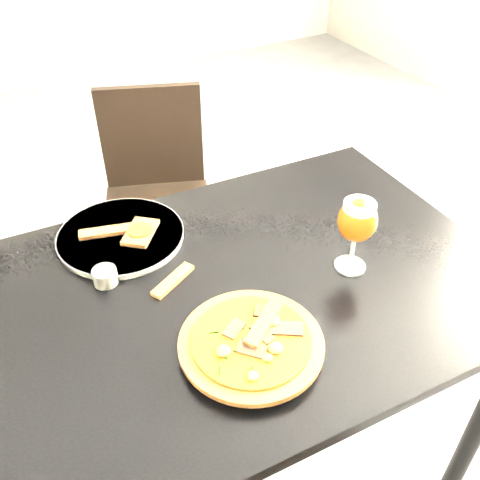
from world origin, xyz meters
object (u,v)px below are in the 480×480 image
chair_far (157,196)px  pizza (251,341)px  dining_table (236,313)px  beer_glass (357,221)px

chair_far → pizza: 1.07m
dining_table → beer_glass: beer_glass is taller
pizza → beer_glass: (0.32, 0.11, 0.11)m
chair_far → beer_glass: bearing=-60.7°
dining_table → beer_glass: bearing=-13.3°
beer_glass → chair_far: bearing=99.5°
dining_table → chair_far: chair_far is taller
dining_table → chair_far: bearing=84.2°
chair_far → beer_glass: beer_glass is taller
pizza → beer_glass: 0.35m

